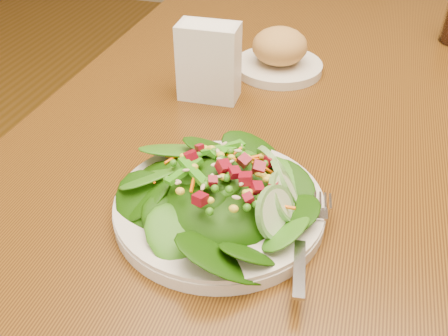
{
  "coord_description": "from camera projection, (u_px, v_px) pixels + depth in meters",
  "views": [
    {
      "loc": [
        0.05,
        -0.73,
        1.16
      ],
      "look_at": [
        -0.09,
        -0.28,
        0.8
      ],
      "focal_mm": 40.0,
      "sensor_mm": 36.0,
      "label": 1
    }
  ],
  "objects": [
    {
      "name": "salad_plate",
      "position": [
        227.0,
        197.0,
        0.6
      ],
      "size": [
        0.26,
        0.26,
        0.07
      ],
      "rotation": [
        0.0,
        0.0,
        0.36
      ],
      "color": "silver",
      "rests_on": "dining_table"
    },
    {
      "name": "bread_plate",
      "position": [
        279.0,
        54.0,
        0.91
      ],
      "size": [
        0.16,
        0.16,
        0.08
      ],
      "color": "silver",
      "rests_on": "dining_table"
    },
    {
      "name": "dining_table",
      "position": [
        314.0,
        158.0,
        0.88
      ],
      "size": [
        0.9,
        1.4,
        0.75
      ],
      "color": "brown",
      "rests_on": "ground_plane"
    },
    {
      "name": "napkin_holder",
      "position": [
        209.0,
        60.0,
        0.81
      ],
      "size": [
        0.1,
        0.06,
        0.13
      ],
      "rotation": [
        0.0,
        0.0,
        0.03
      ],
      "color": "white",
      "rests_on": "dining_table"
    },
    {
      "name": "chair_far",
      "position": [
        336.0,
        38.0,
        1.85
      ],
      "size": [
        0.49,
        0.49,
        0.84
      ],
      "rotation": [
        0.0,
        0.0,
        2.82
      ],
      "color": "black",
      "rests_on": "ground_plane"
    }
  ]
}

